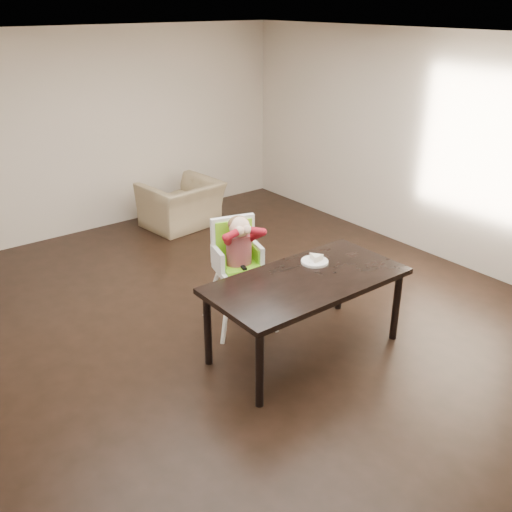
{
  "coord_description": "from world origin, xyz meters",
  "views": [
    {
      "loc": [
        -2.89,
        -3.93,
        3.0
      ],
      "look_at": [
        0.1,
        -0.07,
        0.79
      ],
      "focal_mm": 40.0,
      "sensor_mm": 36.0,
      "label": 1
    }
  ],
  "objects": [
    {
      "name": "plate",
      "position": [
        0.5,
        -0.45,
        0.78
      ],
      "size": [
        0.32,
        0.32,
        0.07
      ],
      "rotation": [
        0.0,
        0.0,
        -0.3
      ],
      "color": "white",
      "rests_on": "dining_table"
    },
    {
      "name": "dining_table",
      "position": [
        0.22,
        -0.65,
        0.67
      ],
      "size": [
        1.8,
        0.9,
        0.75
      ],
      "color": "black",
      "rests_on": "ground"
    },
    {
      "name": "high_chair",
      "position": [
        0.04,
        0.14,
        0.81
      ],
      "size": [
        0.59,
        0.59,
        1.15
      ],
      "rotation": [
        0.0,
        0.0,
        -0.27
      ],
      "color": "white",
      "rests_on": "ground"
    },
    {
      "name": "ground",
      "position": [
        0.0,
        0.0,
        0.0
      ],
      "size": [
        7.0,
        7.0,
        0.0
      ],
      "primitive_type": "plane",
      "color": "black",
      "rests_on": "ground"
    },
    {
      "name": "room_walls",
      "position": [
        0.0,
        0.0,
        1.86
      ],
      "size": [
        6.02,
        7.02,
        2.71
      ],
      "color": "beige",
      "rests_on": "ground"
    },
    {
      "name": "armchair",
      "position": [
        0.97,
        2.8,
        0.44
      ],
      "size": [
        1.07,
        0.77,
        0.88
      ],
      "primitive_type": "imported",
      "rotation": [
        0.0,
        0.0,
        3.26
      ],
      "color": "tan",
      "rests_on": "ground"
    }
  ]
}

